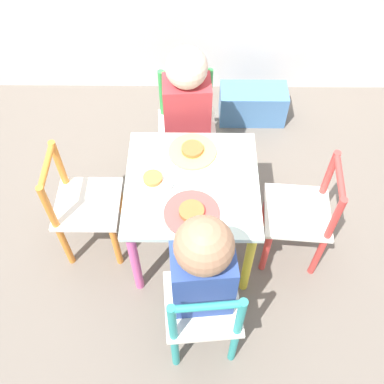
# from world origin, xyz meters

# --- Properties ---
(ground_plane) EXTENTS (6.00, 6.00, 0.00)m
(ground_plane) POSITION_xyz_m (0.00, 0.00, 0.00)
(ground_plane) COLOR #6B6056
(kids_table) EXTENTS (0.50, 0.50, 0.44)m
(kids_table) POSITION_xyz_m (0.00, 0.00, 0.36)
(kids_table) COLOR silver
(kids_table) RESTS_ON ground_plane
(chair_teal) EXTENTS (0.28, 0.28, 0.54)m
(chair_teal) POSITION_xyz_m (0.04, -0.44, 0.27)
(chair_teal) COLOR silver
(chair_teal) RESTS_ON ground_plane
(chair_green) EXTENTS (0.28, 0.28, 0.54)m
(chair_green) POSITION_xyz_m (-0.03, 0.44, 0.27)
(chair_green) COLOR silver
(chair_green) RESTS_ON ground_plane
(chair_orange) EXTENTS (0.26, 0.26, 0.54)m
(chair_orange) POSITION_xyz_m (-0.44, 0.00, 0.27)
(chair_orange) COLOR silver
(chair_orange) RESTS_ON ground_plane
(chair_red) EXTENTS (0.28, 0.28, 0.54)m
(chair_red) POSITION_xyz_m (0.44, -0.03, 0.27)
(chair_red) COLOR silver
(chair_red) RESTS_ON ground_plane
(child_front) EXTENTS (0.21, 0.23, 0.75)m
(child_front) POSITION_xyz_m (0.04, -0.38, 0.46)
(child_front) COLOR #4C608E
(child_front) RESTS_ON ground_plane
(child_back) EXTENTS (0.21, 0.22, 0.74)m
(child_back) POSITION_xyz_m (-0.02, 0.38, 0.45)
(child_back) COLOR #4C608E
(child_back) RESTS_ON ground_plane
(plate_front) EXTENTS (0.20, 0.20, 0.03)m
(plate_front) POSITION_xyz_m (-0.00, -0.15, 0.45)
(plate_front) COLOR #E54C47
(plate_front) RESTS_ON kids_table
(plate_back) EXTENTS (0.19, 0.19, 0.03)m
(plate_back) POSITION_xyz_m (0.00, 0.15, 0.45)
(plate_back) COLOR #EADB66
(plate_back) RESTS_ON kids_table
(plate_left) EXTENTS (0.16, 0.16, 0.03)m
(plate_left) POSITION_xyz_m (-0.15, 0.00, 0.45)
(plate_left) COLOR white
(plate_left) RESTS_ON kids_table
(storage_bin) EXTENTS (0.36, 0.17, 0.20)m
(storage_bin) POSITION_xyz_m (0.32, 0.80, 0.10)
(storage_bin) COLOR #4C7FB7
(storage_bin) RESTS_ON ground_plane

